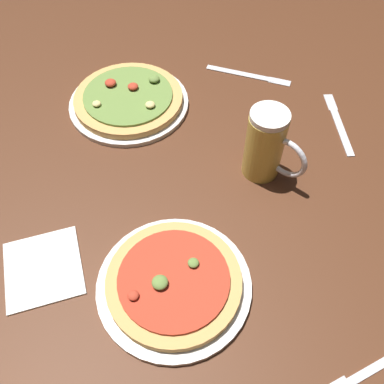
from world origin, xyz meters
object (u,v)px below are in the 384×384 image
Objects in this scene: fork_left at (381,364)px; knife_spare at (249,75)px; pizza_plate_far at (129,100)px; knife_right at (339,123)px; beer_mug_amber at (266,145)px; pizza_plate_near at (174,283)px; napkin_folded at (43,268)px.

fork_left and knife_spare have the same top height.
pizza_plate_far reaches higher than knife_right.
pizza_plate_far is 0.81m from fork_left.
knife_spare is (0.00, 0.34, -0.08)m from beer_mug_amber.
fork_left and knife_right have the same top height.
knife_spare is at bearing 89.43° from beer_mug_amber.
knife_right is at bearing 46.84° from pizza_plate_near.
knife_right and knife_spare have the same top height.
pizza_plate_near is 1.88× the size of napkin_folded.
pizza_plate_near is 0.35m from beer_mug_amber.
fork_left is 1.00× the size of knife_right.
pizza_plate_near is at bearing -9.14° from napkin_folded.
pizza_plate_near is 1.31× the size of knife_right.
knife_spare is (-0.15, 0.77, 0.00)m from fork_left.
napkin_folded is 0.77m from knife_right.
pizza_plate_near is 0.94× the size of pizza_plate_far.
napkin_folded is at bearing -127.72° from knife_spare.
pizza_plate_near is at bearing -133.16° from knife_right.
pizza_plate_near is 0.52m from pizza_plate_far.
pizza_plate_far is 1.80× the size of beer_mug_amber.
beer_mug_amber is 0.27m from knife_right.
knife_right is 0.28m from knife_spare.
fork_left is at bearing -95.67° from knife_right.
beer_mug_amber is 0.77× the size of knife_right.
pizza_plate_near is 0.38m from fork_left.
napkin_folded reaches higher than knife_right.
beer_mug_amber is 1.11× the size of napkin_folded.
pizza_plate_far is 0.49m from napkin_folded.
napkin_folded is at bearing 170.86° from pizza_plate_near.
pizza_plate_far is (-0.12, 0.51, 0.00)m from pizza_plate_near.
beer_mug_amber is 0.74× the size of knife_spare.
knife_right is at bearing -8.20° from pizza_plate_far.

